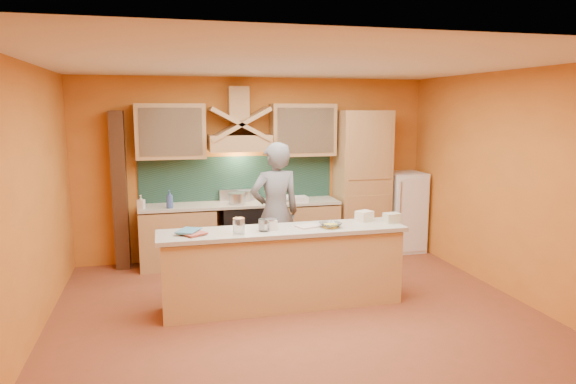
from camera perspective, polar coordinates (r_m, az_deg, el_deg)
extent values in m
cube|color=brown|center=(6.04, 1.11, -13.44)|extent=(5.50, 5.00, 0.01)
cube|color=white|center=(5.59, 1.20, 14.07)|extent=(5.50, 5.00, 0.01)
cube|color=orange|center=(8.06, -3.51, 2.64)|extent=(5.50, 0.02, 2.80)
cube|color=orange|center=(3.36, 12.49, -7.11)|extent=(5.50, 0.02, 2.80)
cube|color=orange|center=(5.61, -27.11, -1.33)|extent=(0.02, 5.00, 2.80)
cube|color=orange|center=(6.89, 23.80, 0.71)|extent=(0.02, 5.00, 2.80)
cube|color=tan|center=(7.81, -12.11, -5.01)|extent=(1.10, 0.60, 0.86)
cube|color=tan|center=(8.09, 1.49, -4.31)|extent=(1.10, 0.60, 0.86)
cube|color=#BBB19E|center=(7.80, -5.24, -1.33)|extent=(3.00, 0.62, 0.04)
cube|color=black|center=(7.89, -5.19, -4.54)|extent=(0.60, 0.58, 0.90)
cube|color=#19382E|center=(8.02, -5.59, 1.49)|extent=(3.00, 0.03, 0.70)
cube|color=tan|center=(7.73, -5.40, 5.45)|extent=(0.92, 0.50, 0.24)
cube|color=tan|center=(7.81, -5.57, 9.75)|extent=(0.30, 0.30, 0.50)
cube|color=tan|center=(7.71, -12.92, 6.59)|extent=(1.00, 0.35, 0.80)
cube|color=tan|center=(8.00, 1.65, 6.91)|extent=(1.00, 0.35, 0.80)
cube|color=tan|center=(8.27, 8.20, 0.98)|extent=(0.80, 0.60, 2.30)
cube|color=white|center=(8.67, 12.72, -2.13)|extent=(0.58, 0.60, 1.30)
cube|color=#472816|center=(7.84, -18.18, 0.15)|extent=(0.20, 0.30, 2.30)
cube|color=tan|center=(6.14, -0.53, -8.68)|extent=(2.80, 0.55, 0.88)
cube|color=#BBB19E|center=(6.01, -0.54, -4.32)|extent=(2.90, 0.62, 0.05)
imported|color=slate|center=(6.87, -1.42, -2.34)|extent=(0.74, 0.54, 1.90)
cylinder|color=silver|center=(7.69, -5.71, -0.83)|extent=(0.26, 0.26, 0.17)
cylinder|color=silver|center=(7.94, -4.81, -0.57)|extent=(0.25, 0.25, 0.15)
imported|color=beige|center=(7.54, -16.02, -1.09)|extent=(0.12, 0.12, 0.20)
imported|color=#364F95|center=(7.52, -13.02, -0.77)|extent=(0.10, 0.10, 0.26)
imported|color=silver|center=(7.93, -0.20, -0.68)|extent=(0.26, 0.26, 0.08)
cube|color=silver|center=(7.81, 1.23, -0.80)|extent=(0.26, 0.21, 0.09)
imported|color=#B34F40|center=(5.77, -11.58, -4.69)|extent=(0.35, 0.38, 0.03)
imported|color=teal|center=(5.91, -11.93, -4.18)|extent=(0.33, 0.36, 0.02)
cylinder|color=silver|center=(5.77, -5.49, -3.76)|extent=(0.17, 0.17, 0.18)
cylinder|color=silver|center=(5.87, -2.70, -3.70)|extent=(0.13, 0.13, 0.14)
cube|color=white|center=(5.96, -1.95, -3.64)|extent=(0.14, 0.14, 0.11)
imported|color=silver|center=(6.07, 4.74, -3.67)|extent=(0.30, 0.30, 0.06)
cube|color=beige|center=(6.09, 2.23, -3.81)|extent=(0.31, 0.27, 0.02)
cube|color=beige|center=(6.47, 8.48, -2.64)|extent=(0.24, 0.22, 0.12)
cube|color=beige|center=(6.45, 11.48, -2.82)|extent=(0.20, 0.16, 0.11)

